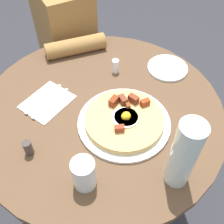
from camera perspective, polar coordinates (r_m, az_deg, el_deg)
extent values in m
plane|color=#2D2D33|center=(1.63, -1.52, -16.57)|extent=(6.00, 6.00, 0.00)
cylinder|color=brown|center=(1.00, -2.36, 0.28)|extent=(0.89, 0.89, 0.03)
cylinder|color=#333338|center=(1.31, -1.84, -10.32)|extent=(0.11, 0.11, 0.71)
cylinder|color=#333338|center=(1.62, -1.53, -16.40)|extent=(0.40, 0.40, 0.02)
cube|color=#2D2D33|center=(1.79, -8.07, 4.25)|extent=(0.32, 0.28, 0.45)
cube|color=olive|center=(1.50, -10.06, 16.77)|extent=(0.38, 0.22, 0.48)
cylinder|color=olive|center=(1.22, -7.59, 13.43)|extent=(0.10, 0.27, 0.07)
cylinder|color=white|center=(0.94, 2.52, -2.22)|extent=(0.32, 0.32, 0.01)
cylinder|color=tan|center=(0.93, 2.55, -1.58)|extent=(0.27, 0.27, 0.02)
cylinder|color=white|center=(0.92, 2.72, -1.18)|extent=(0.09, 0.09, 0.01)
sphere|color=yellow|center=(0.91, 2.73, -0.94)|extent=(0.03, 0.03, 0.03)
cylinder|color=white|center=(0.92, 2.98, -1.07)|extent=(0.08, 0.08, 0.01)
sphere|color=yellow|center=(0.91, 2.99, -0.83)|extent=(0.03, 0.03, 0.03)
cube|color=maroon|center=(0.96, 4.50, 2.75)|extent=(0.04, 0.03, 0.03)
cube|color=maroon|center=(0.96, 6.89, 1.98)|extent=(0.02, 0.03, 0.02)
cube|color=brown|center=(0.94, 3.30, 1.35)|extent=(0.03, 0.02, 0.02)
cube|color=maroon|center=(0.88, 1.68, -3.42)|extent=(0.03, 0.04, 0.02)
cube|color=brown|center=(0.96, 2.28, 2.55)|extent=(0.04, 0.02, 0.03)
cube|color=maroon|center=(0.95, 0.38, 2.30)|extent=(0.04, 0.04, 0.03)
cube|color=#387F2D|center=(0.91, 3.52, -1.86)|extent=(0.01, 0.01, 0.00)
cube|color=#387F2D|center=(0.94, 4.49, 0.46)|extent=(0.00, 0.01, 0.00)
cube|color=#387F2D|center=(0.92, 0.76, -0.98)|extent=(0.01, 0.00, 0.00)
cylinder|color=white|center=(1.16, 11.49, 8.99)|extent=(0.16, 0.16, 0.01)
cube|color=white|center=(1.04, -13.33, 2.09)|extent=(0.20, 0.21, 0.00)
cube|color=silver|center=(1.04, -14.06, 2.68)|extent=(0.09, 0.17, 0.00)
cube|color=silver|center=(1.02, -12.67, 1.82)|extent=(0.09, 0.17, 0.00)
cylinder|color=silver|center=(0.79, -5.87, -12.69)|extent=(0.07, 0.07, 0.11)
cylinder|color=silver|center=(0.75, 14.71, -8.69)|extent=(0.07, 0.07, 0.25)
cylinder|color=white|center=(1.11, 0.72, 9.56)|extent=(0.03, 0.03, 0.06)
cylinder|color=#3F3833|center=(0.90, -17.09, -7.14)|extent=(0.03, 0.03, 0.05)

